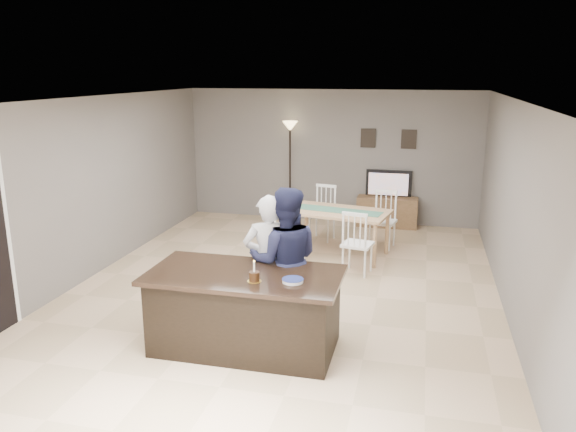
% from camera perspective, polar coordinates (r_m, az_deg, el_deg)
% --- Properties ---
extents(floor, '(8.00, 8.00, 0.00)m').
position_cam_1_polar(floor, '(8.18, -0.40, -7.44)').
color(floor, tan).
rests_on(floor, ground).
extents(room_shell, '(8.00, 8.00, 8.00)m').
position_cam_1_polar(room_shell, '(7.71, -0.43, 4.20)').
color(room_shell, slate).
rests_on(room_shell, floor).
extents(kitchen_island, '(2.15, 1.10, 0.90)m').
position_cam_1_polar(kitchen_island, '(6.41, -4.37, -9.52)').
color(kitchen_island, black).
rests_on(kitchen_island, floor).
extents(tv_console, '(1.20, 0.40, 0.60)m').
position_cam_1_polar(tv_console, '(11.48, 10.02, 0.41)').
color(tv_console, brown).
rests_on(tv_console, floor).
extents(television, '(0.91, 0.12, 0.53)m').
position_cam_1_polar(television, '(11.43, 10.17, 3.24)').
color(television, black).
rests_on(television, tv_console).
extents(tv_screen_glow, '(0.78, 0.00, 0.78)m').
position_cam_1_polar(tv_screen_glow, '(11.35, 10.14, 3.19)').
color(tv_screen_glow, orange).
rests_on(tv_screen_glow, tv_console).
extents(picture_frames, '(1.10, 0.02, 0.38)m').
position_cam_1_polar(picture_frames, '(11.43, 10.16, 7.74)').
color(picture_frames, black).
rests_on(picture_frames, room_shell).
extents(woman, '(0.70, 0.56, 1.67)m').
position_cam_1_polar(woman, '(6.72, -1.94, -4.80)').
color(woman, silver).
rests_on(woman, floor).
extents(man, '(0.99, 0.85, 1.77)m').
position_cam_1_polar(man, '(6.66, -0.31, -4.54)').
color(man, '#1C1F3E').
rests_on(man, floor).
extents(birthday_cake, '(0.15, 0.15, 0.24)m').
position_cam_1_polar(birthday_cake, '(5.98, -3.45, -6.14)').
color(birthday_cake, gold).
rests_on(birthday_cake, kitchen_island).
extents(plate_stack, '(0.23, 0.23, 0.04)m').
position_cam_1_polar(plate_stack, '(5.96, 0.49, -6.57)').
color(plate_stack, white).
rests_on(plate_stack, kitchen_island).
extents(dining_table, '(1.90, 2.13, 1.01)m').
position_cam_1_polar(dining_table, '(9.50, 5.15, -0.23)').
color(dining_table, tan).
rests_on(dining_table, floor).
extents(floor_lamp, '(0.31, 0.31, 2.07)m').
position_cam_1_polar(floor_lamp, '(11.55, 0.21, 7.32)').
color(floor_lamp, black).
rests_on(floor_lamp, floor).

